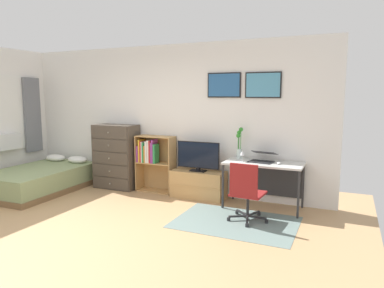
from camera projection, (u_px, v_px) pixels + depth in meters
ground_plane at (77, 234)px, 4.56m from camera, size 7.20×7.20×0.00m
wall_back_with_posters at (166, 119)px, 6.56m from camera, size 6.12×0.09×2.70m
area_rug at (236, 222)px, 4.99m from camera, size 1.70×1.20×0.01m
bed at (40, 179)px, 6.64m from camera, size 1.36×2.04×0.56m
dresser at (116, 156)px, 6.80m from camera, size 0.85×0.46×1.23m
bookshelf at (152, 158)px, 6.54m from camera, size 0.72×0.30×1.05m
tv_stand at (199, 184)px, 6.16m from camera, size 0.95×0.41×0.48m
television at (198, 157)px, 6.07m from camera, size 0.78×0.16×0.52m
desk at (265, 170)px, 5.62m from camera, size 1.22×0.60×0.74m
office_chair at (246, 191)px, 4.94m from camera, size 0.57×0.58×0.86m
laptop at (263, 157)px, 5.61m from camera, size 0.43×0.45×0.17m
computer_mouse at (279, 163)px, 5.39m from camera, size 0.06×0.10×0.03m
bamboo_vase at (239, 144)px, 5.86m from camera, size 0.11×0.10×0.52m
wine_glass at (242, 153)px, 5.57m from camera, size 0.07×0.07×0.18m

